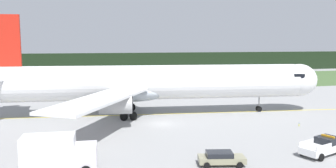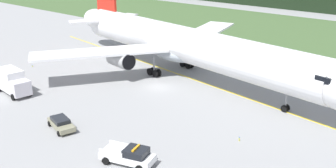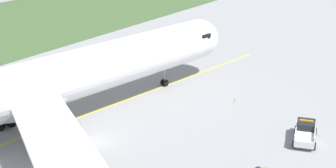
{
  "view_description": "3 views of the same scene",
  "coord_description": "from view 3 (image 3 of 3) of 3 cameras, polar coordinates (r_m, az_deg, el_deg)",
  "views": [
    {
      "loc": [
        -11.89,
        -45.6,
        11.39
      ],
      "look_at": [
        2.62,
        5.65,
        5.01
      ],
      "focal_mm": 35.87,
      "sensor_mm": 36.0,
      "label": 1
    },
    {
      "loc": [
        37.41,
        -40.12,
        19.77
      ],
      "look_at": [
        5.87,
        -4.35,
        3.03
      ],
      "focal_mm": 42.2,
      "sensor_mm": 36.0,
      "label": 2
    },
    {
      "loc": [
        -35.42,
        -33.34,
        23.44
      ],
      "look_at": [
        6.85,
        -4.32,
        5.24
      ],
      "focal_mm": 54.75,
      "sensor_mm": 36.0,
      "label": 3
    }
  ],
  "objects": [
    {
      "name": "taxiway_centerline_main",
      "position": [
        58.22,
        -13.0,
        -4.73
      ],
      "size": [
        77.49,
        11.34,
        0.01
      ],
      "primitive_type": "cube",
      "rotation": [
        0.0,
        0.0,
        -0.14
      ],
      "color": "yellow",
      "rests_on": "ground"
    },
    {
      "name": "airliner",
      "position": [
        56.07,
        -13.85,
        -0.1
      ],
      "size": [
        59.15,
        42.91,
        15.77
      ],
      "color": "white",
      "rests_on": "ground"
    },
    {
      "name": "taxiway_edge_light_east",
      "position": [
        64.12,
        7.45,
        -1.82
      ],
      "size": [
        0.12,
        0.12,
        0.49
      ],
      "color": "yellow",
      "rests_on": "ground"
    },
    {
      "name": "ops_pickup_truck",
      "position": [
        55.4,
        15.04,
        -5.18
      ],
      "size": [
        5.64,
        3.54,
        1.94
      ],
      "color": "white",
      "rests_on": "ground"
    },
    {
      "name": "ground",
      "position": [
        54.0,
        -7.96,
        -6.39
      ],
      "size": [
        320.0,
        320.0,
        0.0
      ],
      "primitive_type": "plane",
      "color": "gray"
    }
  ]
}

